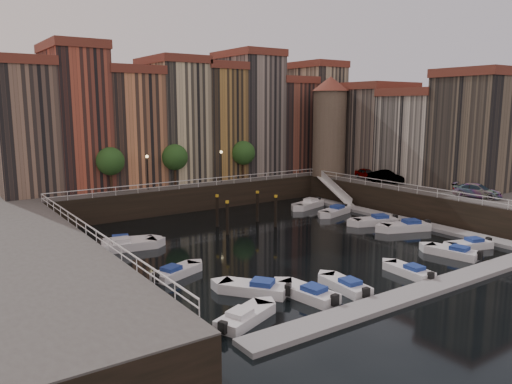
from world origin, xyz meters
TOP-DOWN VIEW (x-y plane):
  - ground at (0.00, 0.00)m, footprint 200.00×200.00m
  - quay_far at (0.00, 26.00)m, footprint 80.00×20.00m
  - quay_right at (28.00, -2.00)m, footprint 20.00×36.00m
  - dock_left at (-16.20, -1.00)m, footprint 2.00×28.00m
  - dock_right at (16.20, -1.00)m, footprint 2.00×28.00m
  - dock_near at (0.00, -17.00)m, footprint 30.00×2.00m
  - mountains at (1.72, 110.00)m, footprint 145.00×100.00m
  - far_terrace at (3.31, 23.50)m, footprint 48.70×10.30m
  - right_terrace at (26.50, 3.80)m, footprint 9.30×24.30m
  - corner_tower at (20.00, 14.50)m, footprint 5.20×5.20m
  - promenade_trees at (-1.33, 18.20)m, footprint 21.20×3.20m
  - street_lamps at (-1.00, 17.20)m, footprint 10.36×0.36m
  - railings at (0.00, 4.88)m, footprint 36.08×34.04m
  - gangway at (17.10, 10.00)m, footprint 2.78×8.32m
  - mooring_pilings at (0.15, 5.86)m, footprint 6.26×4.08m
  - boat_left_0 at (-12.92, -14.04)m, footprint 4.61×3.13m
  - boat_left_2 at (-12.73, -4.20)m, footprint 4.45×2.95m
  - boat_left_3 at (-13.23, 4.88)m, footprint 5.38×2.71m
  - boat_left_4 at (-12.87, 6.02)m, footprint 4.97×2.97m
  - boat_right_0 at (12.65, -12.44)m, footprint 4.55×2.77m
  - boat_right_1 at (13.27, -4.83)m, footprint 5.37×3.54m
  - boat_right_2 at (12.62, -1.21)m, footprint 5.14×3.38m
  - boat_right_3 at (12.54, 5.11)m, footprint 4.97×2.90m
  - boat_right_4 at (12.59, 10.03)m, footprint 5.26×3.17m
  - boat_near_0 at (-7.28, -13.28)m, footprint 2.38×4.90m
  - boat_near_1 at (-4.11, -13.61)m, footprint 1.95×4.49m
  - boat_near_2 at (2.16, -14.10)m, footprint 1.80×4.31m
  - boat_near_3 at (9.24, -13.09)m, footprint 2.53×4.81m
  - car_a at (21.80, 8.83)m, footprint 2.50×4.37m
  - car_b at (21.28, 4.97)m, footprint 2.97×5.02m
  - car_c at (21.19, -7.57)m, footprint 3.44×5.37m
  - boat_extra_116 at (-9.74, -10.57)m, footprint 4.26×4.80m

SIDE VIEW (x-z plane):
  - ground at x=0.00m, z-range 0.00..0.00m
  - dock_left at x=-16.20m, z-range 0.00..0.35m
  - dock_right at x=16.20m, z-range 0.00..0.35m
  - dock_near at x=0.00m, z-range 0.00..0.35m
  - boat_near_2 at x=2.16m, z-range -0.16..0.82m
  - boat_left_2 at x=-12.73m, z-range -0.16..0.84m
  - boat_near_1 at x=-4.11m, z-range -0.17..0.85m
  - boat_right_0 at x=12.65m, z-range -0.17..0.85m
  - boat_left_0 at x=-12.92m, z-range -0.17..0.87m
  - boat_near_3 at x=9.24m, z-range -0.18..0.90m
  - boat_near_0 at x=-7.28m, z-range -0.18..0.92m
  - boat_right_3 at x=12.54m, z-range -0.18..0.93m
  - boat_left_4 at x=-12.87m, z-range -0.18..0.93m
  - boat_extra_116 at x=-9.74m, z-range -0.19..0.95m
  - boat_right_2 at x=12.62m, z-range -0.19..0.97m
  - boat_right_4 at x=12.59m, z-range -0.19..0.99m
  - boat_left_3 at x=-13.23m, z-range -0.20..1.01m
  - boat_right_1 at x=13.27m, z-range -0.20..1.01m
  - quay_far at x=0.00m, z-range 0.00..3.00m
  - quay_right at x=28.00m, z-range 0.00..3.00m
  - mooring_pilings at x=0.15m, z-range -0.24..3.54m
  - gangway at x=17.10m, z-range 0.05..3.78m
  - car_a at x=21.80m, z-range 3.00..4.40m
  - car_c at x=21.19m, z-range 3.00..4.45m
  - car_b at x=21.28m, z-range 3.00..4.56m
  - railings at x=0.00m, z-range 3.53..4.05m
  - street_lamps at x=-1.00m, z-range 3.81..7.99m
  - promenade_trees at x=-1.33m, z-range 3.98..9.18m
  - mountains at x=1.72m, z-range -1.08..16.92m
  - right_terrace at x=26.50m, z-range 2.56..16.56m
  - corner_tower at x=20.00m, z-range 3.29..17.09m
  - far_terrace at x=3.31m, z-range 2.20..19.70m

